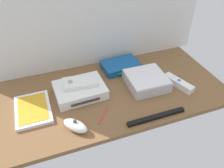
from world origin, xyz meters
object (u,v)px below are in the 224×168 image
at_px(network_router, 121,66).
at_px(stylus_pen, 103,115).
at_px(remote_classic_pad, 80,82).
at_px(sensor_bar, 156,117).
at_px(game_case, 33,109).
at_px(game_console, 80,90).
at_px(mini_computer, 146,80).
at_px(remote_nunchuk, 75,126).
at_px(remote_wand, 178,83).

xyz_separation_m(network_router, stylus_pen, (-0.18, -0.28, -0.01)).
bearing_deg(remote_classic_pad, sensor_bar, -41.56).
xyz_separation_m(game_case, remote_classic_pad, (0.21, 0.05, 0.05)).
relative_size(remote_classic_pad, stylus_pen, 1.67).
xyz_separation_m(game_console, mini_computer, (0.29, -0.04, 0.00)).
relative_size(remote_nunchuk, sensor_bar, 0.43).
xyz_separation_m(game_case, sensor_bar, (0.44, -0.20, -0.00)).
height_order(remote_nunchuk, remote_classic_pad, remote_classic_pad).
bearing_deg(game_case, sensor_bar, -24.45).
height_order(game_case, remote_classic_pad, remote_classic_pad).
relative_size(mini_computer, network_router, 0.93).
bearing_deg(remote_wand, sensor_bar, -162.47).
relative_size(remote_wand, remote_nunchuk, 1.45).
distance_m(game_console, sensor_bar, 0.34).
bearing_deg(remote_classic_pad, network_router, 30.73).
height_order(network_router, remote_wand, same).
bearing_deg(stylus_pen, remote_wand, 9.45).
distance_m(remote_classic_pad, sensor_bar, 0.35).
distance_m(remote_nunchuk, sensor_bar, 0.31).
xyz_separation_m(remote_classic_pad, stylus_pen, (0.05, -0.17, -0.05)).
xyz_separation_m(game_console, sensor_bar, (0.24, -0.24, -0.01)).
bearing_deg(remote_nunchuk, network_router, 4.68).
height_order(game_console, stylus_pen, game_console).
bearing_deg(game_case, stylus_pen, -25.69).
bearing_deg(sensor_bar, game_case, 155.58).
distance_m(mini_computer, remote_wand, 0.15).
relative_size(network_router, stylus_pen, 2.08).
distance_m(remote_wand, remote_classic_pad, 0.44).
bearing_deg(sensor_bar, network_router, 90.94).
xyz_separation_m(mini_computer, network_router, (-0.06, 0.16, -0.01)).
bearing_deg(mini_computer, stylus_pen, -154.34).
height_order(sensor_bar, stylus_pen, sensor_bar).
bearing_deg(network_router, sensor_bar, -93.10).
relative_size(network_router, sensor_bar, 0.78).
bearing_deg(remote_wand, remote_nunchuk, 171.09).
distance_m(network_router, remote_nunchuk, 0.43).
relative_size(mini_computer, remote_wand, 1.15).
height_order(remote_classic_pad, sensor_bar, remote_classic_pad).
height_order(mini_computer, remote_classic_pad, remote_classic_pad).
bearing_deg(stylus_pen, mini_computer, 25.66).
relative_size(network_router, remote_nunchuk, 1.80).
relative_size(game_console, remote_wand, 1.43).
bearing_deg(remote_nunchuk, game_console, 30.14).
bearing_deg(network_router, remote_nunchuk, -137.85).
bearing_deg(remote_classic_pad, remote_wand, -8.99).
xyz_separation_m(game_case, remote_wand, (0.63, -0.06, 0.01)).
xyz_separation_m(mini_computer, sensor_bar, (-0.05, -0.20, -0.02)).
distance_m(game_console, mini_computer, 0.30).
bearing_deg(game_console, mini_computer, -10.31).
relative_size(mini_computer, sensor_bar, 0.72).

